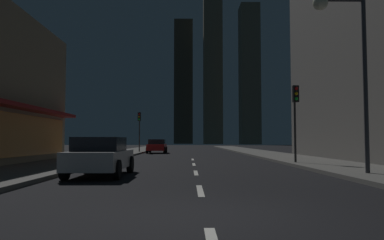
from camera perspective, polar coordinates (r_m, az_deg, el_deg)
The scene contains 13 objects.
ground_plane at distance 38.45m, azimuth -0.14°, elevation -5.30°, with size 78.00×136.00×0.10m, color black.
sidewalk_right at distance 39.13m, azimuth 10.21°, elevation -5.03°, with size 4.00×76.00×0.15m, color #605E59.
sidewalk_left at distance 39.02m, azimuth -10.51°, elevation -5.03°, with size 4.00×76.00×0.15m, color #605E59.
lane_marking_center at distance 14.89m, azimuth 0.62°, elevation -8.34°, with size 0.16×23.00×0.01m.
skyscraper_distant_tall at distance 151.76m, azimuth -1.36°, elevation 6.03°, with size 7.69×6.23×51.59m, color #373429.
skyscraper_distant_mid at distance 142.82m, azimuth 3.28°, elevation 9.64°, with size 7.17×6.83×66.30m, color #645F4B.
skyscraper_distant_short at distance 130.21m, azimuth 9.03°, elevation 7.09°, with size 6.62×8.11×49.19m, color #645F4B.
car_parked_near at distance 14.05m, azimuth -14.19°, elevation -5.54°, with size 1.98×4.24×1.45m.
car_parked_far at distance 38.35m, azimuth -5.54°, elevation -4.11°, with size 1.98×4.24×1.45m.
fire_hydrant_far_left at distance 23.58m, azimuth -14.37°, elevation -5.27°, with size 0.42×0.30×0.65m.
traffic_light_near_right at distance 20.40m, azimuth 15.97°, elevation 2.12°, with size 0.32×0.48×4.20m.
traffic_light_far_left at distance 38.76m, azimuth -8.30°, elevation -0.45°, with size 0.32×0.48×4.20m.
street_lamp_right at distance 14.79m, azimuth 22.56°, elevation 11.65°, with size 1.96×0.56×6.58m.
Camera 1 is at (-0.32, -6.42, 1.33)m, focal length 33.87 mm.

